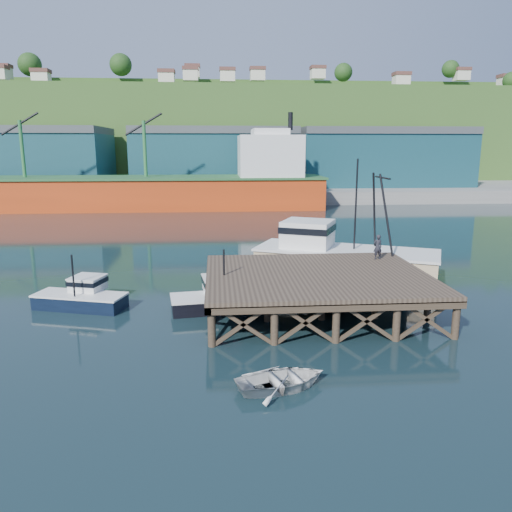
{
  "coord_description": "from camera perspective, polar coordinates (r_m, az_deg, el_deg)",
  "views": [
    {
      "loc": [
        0.11,
        -26.02,
        8.85
      ],
      "look_at": [
        2.34,
        2.0,
        2.69
      ],
      "focal_mm": 35.0,
      "sensor_mm": 36.0,
      "label": 1
    }
  ],
  "objects": [
    {
      "name": "warehouse_left",
      "position": [
        97.58,
        -26.04,
        9.75
      ],
      "size": [
        32.0,
        16.0,
        9.0
      ],
      "primitive_type": "cube",
      "color": "#1A4856",
      "rests_on": "far_quay"
    },
    {
      "name": "ground",
      "position": [
        27.48,
        -4.56,
        -6.47
      ],
      "size": [
        300.0,
        300.0,
        0.0
      ],
      "primitive_type": "plane",
      "color": "black",
      "rests_on": "ground"
    },
    {
      "name": "far_quay",
      "position": [
        96.34,
        -4.64,
        7.64
      ],
      "size": [
        160.0,
        40.0,
        2.0
      ],
      "primitive_type": "cube",
      "color": "gray",
      "rests_on": "ground"
    },
    {
      "name": "hillside",
      "position": [
        126.04,
        -4.72,
        13.29
      ],
      "size": [
        220.0,
        50.0,
        22.0
      ],
      "primitive_type": "cube",
      "color": "#2D511E",
      "rests_on": "ground"
    },
    {
      "name": "dinghy",
      "position": [
        19.2,
        2.98,
        -13.91
      ],
      "size": [
        3.99,
        3.3,
        0.72
      ],
      "primitive_type": "imported",
      "rotation": [
        0.0,
        0.0,
        1.84
      ],
      "color": "silver",
      "rests_on": "ground"
    },
    {
      "name": "dockworker",
      "position": [
        31.26,
        13.73,
        1.01
      ],
      "size": [
        0.6,
        0.44,
        1.53
      ],
      "primitive_type": "imported",
      "rotation": [
        0.0,
        0.0,
        3.27
      ],
      "color": "black",
      "rests_on": "wharf"
    },
    {
      "name": "warehouse_right",
      "position": [
        95.83,
        13.87,
        10.6
      ],
      "size": [
        30.0,
        16.0,
        9.0
      ],
      "primitive_type": "cube",
      "color": "#1A4856",
      "rests_on": "far_quay"
    },
    {
      "name": "boat_navy",
      "position": [
        29.79,
        -19.25,
        -4.35
      ],
      "size": [
        5.4,
        3.52,
        3.18
      ],
      "rotation": [
        0.0,
        0.0,
        -0.28
      ],
      "color": "black",
      "rests_on": "ground"
    },
    {
      "name": "cargo_ship",
      "position": [
        74.72,
        -11.23,
        7.87
      ],
      "size": [
        55.5,
        10.0,
        13.75
      ],
      "color": "red",
      "rests_on": "ground"
    },
    {
      "name": "warehouse_mid",
      "position": [
        91.05,
        -4.7,
        10.84
      ],
      "size": [
        28.0,
        16.0,
        9.0
      ],
      "primitive_type": "cube",
      "color": "#1A4856",
      "rests_on": "far_quay"
    },
    {
      "name": "trawler",
      "position": [
        34.36,
        9.8,
        0.11
      ],
      "size": [
        12.8,
        8.98,
        8.11
      ],
      "rotation": [
        0.0,
        0.0,
        -0.43
      ],
      "color": "beige",
      "rests_on": "ground"
    },
    {
      "name": "wharf",
      "position": [
        27.28,
        7.01,
        -2.41
      ],
      "size": [
        12.0,
        10.0,
        2.62
      ],
      "color": "brown",
      "rests_on": "ground"
    },
    {
      "name": "boat_black",
      "position": [
        28.01,
        -3.88,
        -4.7
      ],
      "size": [
        5.94,
        4.95,
        3.53
      ],
      "rotation": [
        0.0,
        0.0,
        0.14
      ],
      "color": "black",
      "rests_on": "ground"
    }
  ]
}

